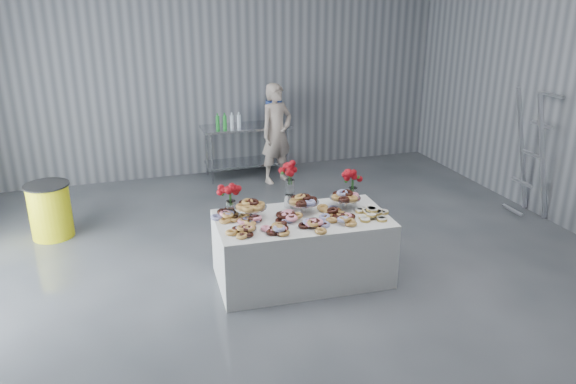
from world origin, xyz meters
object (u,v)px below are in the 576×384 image
object	(u,v)px
display_table	(302,248)
prep_table	(246,142)
trash_barrel	(50,211)
water_jug	(274,109)
person	(276,134)
stepladder	(532,154)

from	to	relation	value
display_table	prep_table	distance (m)	3.76
display_table	trash_barrel	bearing A→B (deg)	143.01
water_jug	person	size ratio (longest dim) A/B	0.33
display_table	prep_table	size ratio (longest dim) A/B	1.27
water_jug	person	world-z (taller)	person
display_table	stepladder	xyz separation A→B (m)	(3.66, 0.75, 0.56)
water_jug	stepladder	world-z (taller)	stepladder
display_table	water_jug	distance (m)	3.90
water_jug	trash_barrel	world-z (taller)	water_jug
display_table	trash_barrel	distance (m)	3.48
display_table	trash_barrel	size ratio (longest dim) A/B	2.58
water_jug	display_table	bearing A→B (deg)	-101.93
display_table	person	bearing A→B (deg)	77.96
display_table	stepladder	size ratio (longest dim) A/B	1.02
person	stepladder	distance (m)	3.92
trash_barrel	prep_table	bearing A→B (deg)	28.27
prep_table	person	size ratio (longest dim) A/B	0.90
prep_table	water_jug	xyz separation A→B (m)	(0.50, -0.00, 0.53)
person	trash_barrel	bearing A→B (deg)	177.53
display_table	water_jug	xyz separation A→B (m)	(0.79, 3.74, 0.77)
display_table	water_jug	world-z (taller)	water_jug
water_jug	person	bearing A→B (deg)	-101.07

